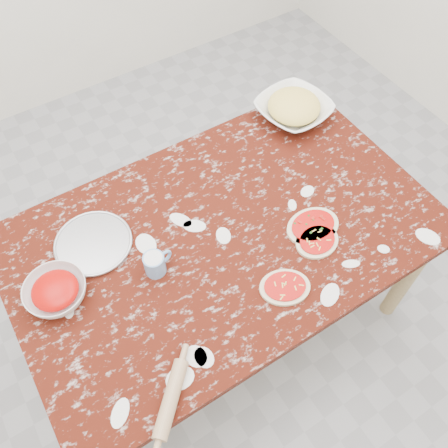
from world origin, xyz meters
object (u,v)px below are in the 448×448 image
sauce_bowl (56,292)px  flour_mug (155,263)px  pizza_tray (93,244)px  rolling_pin (171,399)px  worktable (224,243)px  cheese_bowl (293,110)px

sauce_bowl → flour_mug: (0.34, -0.09, 0.01)m
pizza_tray → sauce_bowl: size_ratio=1.32×
rolling_pin → worktable: bearing=43.4°
pizza_tray → sauce_bowl: (-0.19, -0.13, 0.03)m
pizza_tray → worktable: bearing=-25.4°
pizza_tray → rolling_pin: 0.65m
pizza_tray → sauce_bowl: bearing=-144.4°
sauce_bowl → cheese_bowl: (1.23, 0.29, 0.00)m
flour_mug → rolling_pin: size_ratio=0.48×
worktable → rolling_pin: size_ratio=6.80×
rolling_pin → cheese_bowl: bearing=37.2°
pizza_tray → sauce_bowl: sauce_bowl is taller
worktable → sauce_bowl: sauce_bowl is taller
worktable → rolling_pin: rolling_pin is taller
worktable → sauce_bowl: size_ratio=7.49×
sauce_bowl → flour_mug: size_ratio=1.91×
flour_mug → rolling_pin: (-0.17, -0.43, -0.02)m
flour_mug → sauce_bowl: bearing=165.5°
flour_mug → rolling_pin: flour_mug is taller
worktable → pizza_tray: 0.50m
worktable → flour_mug: size_ratio=14.26×
cheese_bowl → rolling_pin: cheese_bowl is taller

